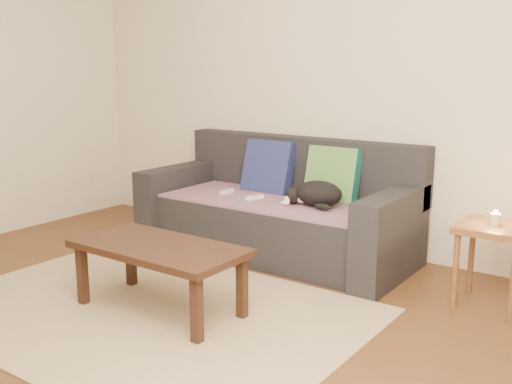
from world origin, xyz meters
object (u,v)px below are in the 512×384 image
coffee_table (159,253)px  sofa (279,214)px  wii_remote_a (227,192)px  side_table (493,240)px  cat (316,194)px  wii_remote_b (255,197)px

coffee_table → sofa: bearing=92.8°
sofa → wii_remote_a: 0.45m
side_table → coffee_table: bearing=-142.0°
cat → wii_remote_a: size_ratio=3.06×
wii_remote_a → side_table: (2.03, -0.03, -0.04)m
cat → coffee_table: 1.33m
wii_remote_a → coffee_table: wii_remote_a is taller
sofa → side_table: 1.63m
cat → wii_remote_b: size_ratio=3.06×
sofa → coffee_table: (0.07, -1.37, 0.05)m
sofa → wii_remote_a: bearing=-162.8°
sofa → coffee_table: bearing=-87.2°
sofa → coffee_table: size_ratio=2.03×
wii_remote_b → side_table: size_ratio=0.30×
wii_remote_a → wii_remote_b: size_ratio=1.00×
wii_remote_b → sofa: bearing=-14.7°
cat → wii_remote_a: bearing=-160.4°
sofa → wii_remote_a: (-0.41, -0.13, 0.15)m
wii_remote_b → coffee_table: 1.21m
side_table → wii_remote_a: bearing=179.2°
wii_remote_a → side_table: bearing=-94.7°
wii_remote_a → side_table: size_ratio=0.30×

